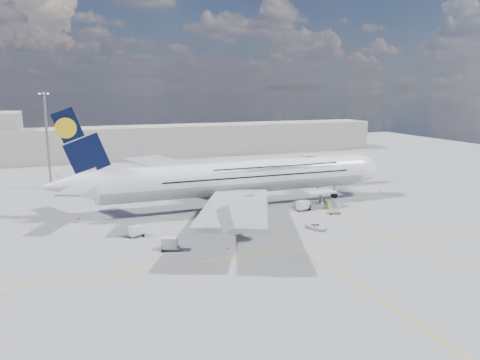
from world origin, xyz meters
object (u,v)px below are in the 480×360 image
object	(u,v)px
service_van	(316,226)
crew_van	(329,205)
dolly_nose_near	(303,205)
cone_wing_left_inner	(195,196)
dolly_nose_far	(334,213)
crew_wing	(216,227)
catering_truck_inner	(197,183)
catering_truck_outer	(128,183)
dolly_row_b	(170,243)
jet_bridge	(328,163)
crew_tug	(232,221)
crew_loader	(324,202)
cone_wing_right_inner	(203,227)
cone_wing_right_outer	(228,248)
cone_nose	(379,191)
crew_nose	(363,197)
cone_wing_left_outer	(189,187)
cone_tail	(79,218)
dolly_back	(136,231)
dolly_row_a	(214,222)
airliner	(240,177)
cargo_loader	(320,202)
baggage_tug	(232,228)
dolly_row_c	(213,225)

from	to	relation	value
service_van	crew_van	size ratio (longest dim) A/B	2.26
dolly_nose_near	cone_wing_left_inner	world-z (taller)	dolly_nose_near
dolly_nose_far	crew_wing	xyz separation A→B (m)	(-27.53, -3.24, 0.66)
catering_truck_inner	crew_wing	world-z (taller)	catering_truck_inner
dolly_nose_near	catering_truck_outer	distance (m)	48.06
dolly_row_b	jet_bridge	bearing A→B (deg)	55.12
crew_tug	catering_truck_outer	bearing A→B (deg)	93.56
crew_loader	cone_wing_right_inner	world-z (taller)	crew_loader
catering_truck_inner	cone_wing_right_outer	distance (m)	46.81
catering_truck_outer	crew_loader	bearing A→B (deg)	-10.23
cone_nose	catering_truck_outer	bearing A→B (deg)	156.68
crew_nose	cone_wing_left_outer	world-z (taller)	crew_nose
catering_truck_outer	cone_wing_right_inner	distance (m)	40.92
catering_truck_inner	cone_tail	world-z (taller)	catering_truck_inner
dolly_back	cone_nose	distance (m)	65.92
crew_van	cone_wing_right_outer	bearing A→B (deg)	69.22
dolly_row_a	cone_tail	distance (m)	28.45
airliner	dolly_row_b	world-z (taller)	airliner
cargo_loader	crew_nose	size ratio (longest dim) A/B	4.64
dolly_back	baggage_tug	bearing A→B (deg)	-40.02
cargo_loader	crew_wing	size ratio (longest dim) A/B	4.48
dolly_nose_near	catering_truck_outer	size ratio (longest dim) A/B	0.48
cone_tail	airliner	bearing A→B (deg)	-3.07
airliner	dolly_row_a	distance (m)	17.75
dolly_back	crew_van	size ratio (longest dim) A/B	1.79
cone_wing_left_inner	cone_tail	world-z (taller)	cone_wing_left_inner
service_van	cone_nose	bearing A→B (deg)	10.56
dolly_nose_far	crew_wing	bearing A→B (deg)	-163.38
dolly_row_a	crew_nose	xyz separation A→B (m)	(40.05, 8.15, -0.08)
cone_wing_right_inner	cone_tail	world-z (taller)	cone_tail
service_van	cone_tail	bearing A→B (deg)	126.35
dolly_row_a	crew_nose	world-z (taller)	dolly_row_a
dolly_back	cone_wing_left_inner	size ratio (longest dim) A/B	5.61
airliner	crew_van	distance (m)	20.85
baggage_tug	cone_wing_left_outer	world-z (taller)	baggage_tug
dolly_row_b	baggage_tug	world-z (taller)	dolly_row_b
cone_wing_right_outer	cone_nose	bearing A→B (deg)	27.88
catering_truck_inner	cone_wing_left_inner	distance (m)	8.54
crew_loader	crew_wing	size ratio (longest dim) A/B	1.03
dolly_row_c	cone_tail	xyz separation A→B (m)	(-23.58, 16.49, -0.71)
cargo_loader	crew_nose	world-z (taller)	cargo_loader
crew_van	service_van	bearing A→B (deg)	89.61
baggage_tug	catering_truck_outer	world-z (taller)	catering_truck_outer
crew_van	cone_wing_left_outer	world-z (taller)	crew_van
cone_wing_left_inner	crew_loader	bearing A→B (deg)	-37.20
airliner	dolly_row_a	bearing A→B (deg)	-128.53
crew_van	crew_loader	bearing A→B (deg)	-55.76
catering_truck_inner	catering_truck_outer	world-z (taller)	catering_truck_outer
service_van	crew_loader	distance (m)	17.95
catering_truck_outer	dolly_nose_near	bearing A→B (deg)	-16.21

